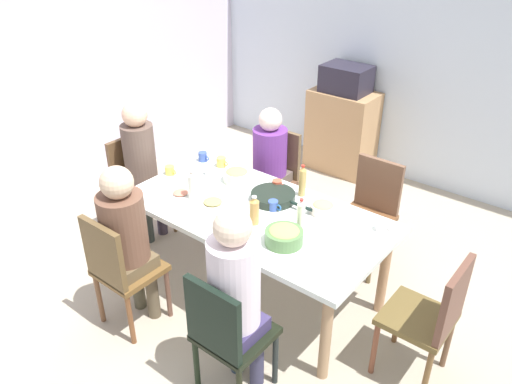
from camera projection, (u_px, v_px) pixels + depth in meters
name	position (u px, v px, depth m)	size (l,w,h in m)	color
ground_plane	(256.00, 289.00, 4.00)	(5.92, 5.92, 0.00)	#A79B87
wall_back	(414.00, 57.00, 5.07)	(4.97, 0.12, 2.60)	silver
wall_left	(49.00, 70.00, 4.67)	(0.12, 5.18, 2.60)	silver
dining_table	(256.00, 219.00, 3.68)	(1.91, 0.98, 0.73)	white
chair_0	(432.00, 315.00, 3.02)	(0.40, 0.40, 0.90)	brown
chair_1	(275.00, 173.00, 4.60)	(0.40, 0.40, 0.90)	brown
person_1	(269.00, 159.00, 4.44)	(0.30, 0.30, 1.15)	#50473C
chair_2	(119.00, 267.00, 3.41)	(0.40, 0.40, 0.90)	brown
person_2	(126.00, 233.00, 3.36)	(0.30, 0.30, 1.23)	brown
chair_3	(137.00, 181.00, 4.47)	(0.40, 0.40, 0.90)	brown
person_3	(141.00, 160.00, 4.31)	(0.30, 0.30, 1.25)	#3F3646
chair_4	(370.00, 208.00, 4.08)	(0.40, 0.40, 0.90)	brown
chair_5	(226.00, 333.00, 2.90)	(0.40, 0.40, 0.90)	black
person_5	(235.00, 290.00, 2.83)	(0.30, 0.30, 1.29)	#2C3A4A
plate_0	(213.00, 203.00, 3.70)	(0.25, 0.25, 0.04)	silver
plate_1	(181.00, 194.00, 3.81)	(0.21, 0.21, 0.04)	white
plate_2	(234.00, 230.00, 3.40)	(0.23, 0.23, 0.04)	silver
bowl_0	(284.00, 236.00, 3.26)	(0.25, 0.25, 0.11)	#537945
bowl_1	(237.00, 175.00, 4.00)	(0.21, 0.21, 0.10)	beige
bowl_2	(323.00, 207.00, 3.60)	(0.18, 0.18, 0.08)	beige
serving_pan	(273.00, 197.00, 3.75)	(0.51, 0.33, 0.06)	black
cup_0	(210.00, 171.00, 4.10)	(0.11, 0.07, 0.07)	white
cup_1	(221.00, 162.00, 4.22)	(0.11, 0.08, 0.08)	#DDBC53
cup_2	(273.00, 205.00, 3.63)	(0.11, 0.07, 0.07)	#3752A2
cup_3	(277.00, 185.00, 3.89)	(0.11, 0.07, 0.08)	#CC4F37
cup_4	(203.00, 157.00, 4.31)	(0.11, 0.07, 0.08)	#3A52A2
cup_5	(170.00, 170.00, 4.10)	(0.11, 0.07, 0.07)	#EACF4E
cup_6	(383.00, 226.00, 3.40)	(0.11, 0.08, 0.07)	white
bottle_0	(302.00, 181.00, 3.77)	(0.05, 0.05, 0.25)	tan
bottle_1	(254.00, 211.00, 3.44)	(0.07, 0.07, 0.21)	tan
bottle_2	(193.00, 186.00, 3.71)	(0.07, 0.07, 0.24)	silver
bottle_3	(301.00, 216.00, 3.35)	(0.05, 0.05, 0.25)	#E2E9C2
side_cabinet	(342.00, 131.00, 5.60)	(0.70, 0.44, 0.90)	tan
microwave	(346.00, 79.00, 5.31)	(0.48, 0.36, 0.28)	#24202E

